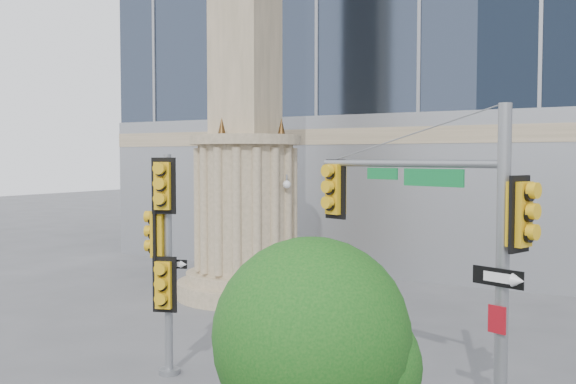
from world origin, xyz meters
The scene contains 4 objects.
monument centered at (-6.00, 9.00, 5.52)m, with size 4.40×4.40×16.60m.
main_signal_pole centered at (2.40, 1.66, 3.19)m, with size 3.83×1.70×5.15m.
secondary_signal_pole centered at (-3.36, 1.89, 2.62)m, with size 0.83×0.60×4.46m.
street_tree centered at (1.87, -1.78, 2.31)m, with size 2.26×2.20×3.52m.
Camera 1 is at (5.00, -8.02, 4.38)m, focal length 40.00 mm.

